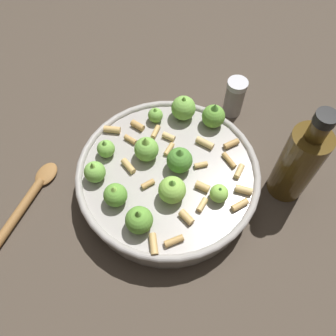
% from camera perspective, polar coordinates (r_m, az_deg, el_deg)
% --- Properties ---
extents(ground_plane, '(2.40, 2.40, 0.00)m').
position_cam_1_polar(ground_plane, '(0.64, 0.00, -3.05)').
color(ground_plane, '#42382D').
extents(cooking_pan, '(0.32, 0.32, 0.11)m').
position_cam_1_polar(cooking_pan, '(0.61, -0.08, -1.24)').
color(cooking_pan, '#9E9993').
rests_on(cooking_pan, ground).
extents(pepper_shaker, '(0.04, 0.04, 0.09)m').
position_cam_1_polar(pepper_shaker, '(0.72, 10.99, 11.46)').
color(pepper_shaker, gray).
rests_on(pepper_shaker, ground).
extents(olive_oil_bottle, '(0.06, 0.06, 0.21)m').
position_cam_1_polar(olive_oil_bottle, '(0.61, 20.90, 0.86)').
color(olive_oil_bottle, '#4C3814').
rests_on(olive_oil_bottle, ground).
extents(wooden_spoon, '(0.20, 0.12, 0.02)m').
position_cam_1_polar(wooden_spoon, '(0.67, -22.52, -5.31)').
color(wooden_spoon, olive).
rests_on(wooden_spoon, ground).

